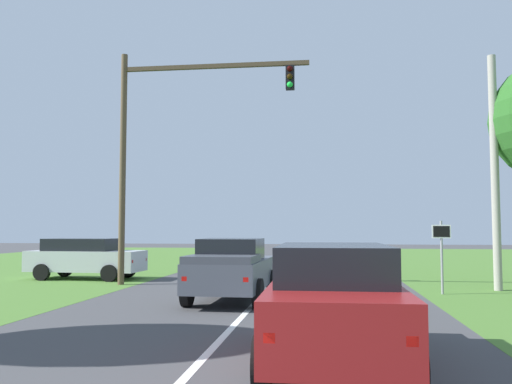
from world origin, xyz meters
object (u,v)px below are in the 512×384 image
(traffic_light, at_px, (166,133))
(keep_moving_sign, at_px, (442,247))
(crossing_suv_far, at_px, (85,257))
(utility_pole_right, at_px, (495,171))
(pickup_truck_lead, at_px, (232,269))
(red_suv_near, at_px, (334,300))

(traffic_light, relative_size, keep_moving_sign, 3.74)
(keep_moving_sign, height_order, crossing_suv_far, keep_moving_sign)
(traffic_light, distance_m, utility_pole_right, 12.00)
(traffic_light, bearing_deg, pickup_truck_lead, -50.58)
(red_suv_near, height_order, keep_moving_sign, keep_moving_sign)
(red_suv_near, height_order, crossing_suv_far, red_suv_near)
(keep_moving_sign, xyz_separation_m, utility_pole_right, (2.12, 1.30, 2.59))
(traffic_light, height_order, keep_moving_sign, traffic_light)
(pickup_truck_lead, xyz_separation_m, traffic_light, (-3.26, 3.96, 4.85))
(keep_moving_sign, relative_size, crossing_suv_far, 0.49)
(red_suv_near, relative_size, utility_pole_right, 0.58)
(red_suv_near, relative_size, traffic_light, 0.54)
(red_suv_near, distance_m, utility_pole_right, 12.56)
(utility_pole_right, bearing_deg, crossing_suv_far, 172.21)
(pickup_truck_lead, xyz_separation_m, crossing_suv_far, (-7.32, 5.89, -0.04))
(traffic_light, xyz_separation_m, crossing_suv_far, (-4.06, 1.93, -4.88))
(utility_pole_right, bearing_deg, traffic_light, 178.80)
(traffic_light, distance_m, crossing_suv_far, 6.64)
(traffic_light, height_order, utility_pole_right, traffic_light)
(traffic_light, height_order, crossing_suv_far, traffic_light)
(red_suv_near, height_order, utility_pole_right, utility_pole_right)
(pickup_truck_lead, relative_size, keep_moving_sign, 2.04)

